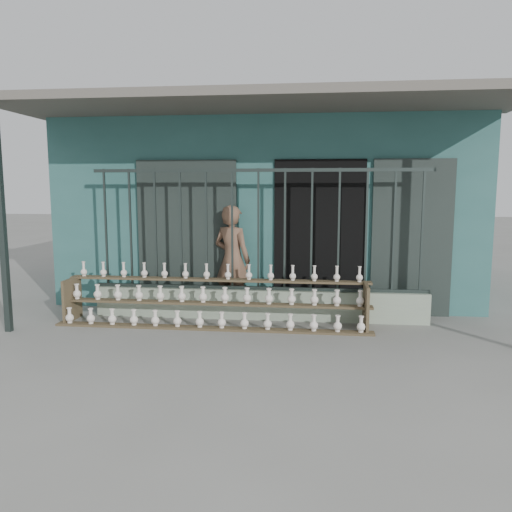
# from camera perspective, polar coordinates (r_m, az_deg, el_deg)

# --- Properties ---
(ground) EXTENTS (60.00, 60.00, 0.00)m
(ground) POSITION_cam_1_polar(r_m,az_deg,el_deg) (6.37, -1.05, -10.18)
(ground) COLOR slate
(workshop_building) EXTENTS (7.40, 6.60, 3.21)m
(workshop_building) POSITION_cam_1_polar(r_m,az_deg,el_deg) (10.27, 2.10, 5.86)
(workshop_building) COLOR #2B5C59
(workshop_building) RESTS_ON ground
(parapet_wall) EXTENTS (5.00, 0.20, 0.45)m
(parapet_wall) POSITION_cam_1_polar(r_m,az_deg,el_deg) (7.55, 0.26, -5.53)
(parapet_wall) COLOR #91A18A
(parapet_wall) RESTS_ON ground
(security_fence) EXTENTS (5.00, 0.04, 1.80)m
(security_fence) POSITION_cam_1_polar(r_m,az_deg,el_deg) (7.37, 0.27, 3.00)
(security_fence) COLOR #283330
(security_fence) RESTS_ON parapet_wall
(shelf_rack) EXTENTS (4.50, 0.68, 0.85)m
(shelf_rack) POSITION_cam_1_polar(r_m,az_deg,el_deg) (7.21, -4.85, -5.06)
(shelf_rack) COLOR brown
(shelf_rack) RESTS_ON ground
(elderly_woman) EXTENTS (0.74, 0.63, 1.71)m
(elderly_woman) POSITION_cam_1_polar(r_m,az_deg,el_deg) (7.78, -2.74, -0.44)
(elderly_woman) COLOR brown
(elderly_woman) RESTS_ON ground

